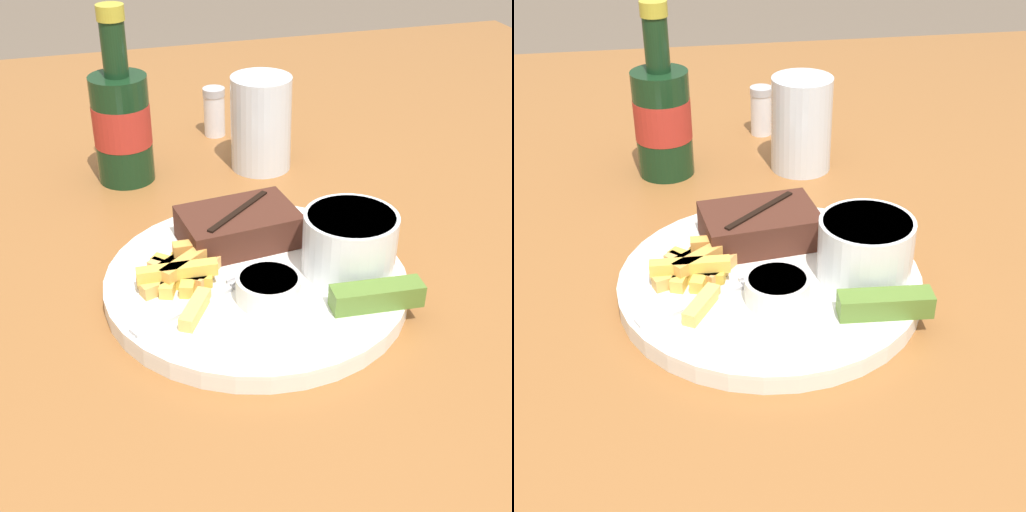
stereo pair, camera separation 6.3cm
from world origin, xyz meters
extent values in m
cube|color=#935B2D|center=(0.00, 0.00, 0.71)|extent=(1.49, 1.60, 0.04)
cylinder|color=#935B2D|center=(0.69, 0.74, 0.34)|extent=(0.06, 0.06, 0.69)
cylinder|color=white|center=(0.00, 0.00, 0.73)|extent=(0.27, 0.27, 0.01)
cylinder|color=white|center=(0.00, 0.00, 0.74)|extent=(0.27, 0.27, 0.00)
cube|color=#472319|center=(0.00, 0.06, 0.76)|extent=(0.12, 0.08, 0.03)
cube|color=black|center=(0.00, 0.06, 0.78)|extent=(0.07, 0.07, 0.00)
cube|color=#E2A256|center=(-0.04, 0.01, 0.75)|extent=(0.05, 0.05, 0.01)
cube|color=yellow|center=(-0.06, 0.04, 0.75)|extent=(0.05, 0.07, 0.01)
cube|color=#F0B35A|center=(-0.08, 0.02, 0.75)|extent=(0.05, 0.04, 0.01)
cube|color=#EBA247|center=(-0.06, 0.01, 0.76)|extent=(0.06, 0.05, 0.01)
cube|color=gold|center=(-0.07, 0.00, 0.75)|extent=(0.06, 0.03, 0.01)
cube|color=#E9A25A|center=(-0.07, 0.01, 0.75)|extent=(0.05, 0.05, 0.01)
cube|color=gold|center=(-0.07, 0.01, 0.75)|extent=(0.03, 0.06, 0.01)
cube|color=#DAA350|center=(-0.08, 0.00, 0.75)|extent=(0.05, 0.03, 0.01)
cube|color=gold|center=(-0.06, 0.02, 0.75)|extent=(0.04, 0.07, 0.01)
cube|color=#D9B656|center=(-0.06, 0.01, 0.75)|extent=(0.05, 0.03, 0.01)
cube|color=#F0A346|center=(-0.05, 0.03, 0.76)|extent=(0.05, 0.01, 0.01)
cube|color=gold|center=(-0.06, 0.02, 0.75)|extent=(0.05, 0.05, 0.01)
cube|color=#DBB95B|center=(-0.07, -0.04, 0.75)|extent=(0.04, 0.05, 0.01)
cube|color=#E9B747|center=(-0.07, 0.00, 0.76)|extent=(0.07, 0.02, 0.01)
cylinder|color=white|center=(0.08, -0.01, 0.77)|extent=(0.09, 0.09, 0.06)
cylinder|color=beige|center=(0.08, -0.01, 0.79)|extent=(0.08, 0.08, 0.01)
cylinder|color=silver|center=(0.00, -0.04, 0.76)|extent=(0.06, 0.06, 0.02)
cylinder|color=#C67A4C|center=(0.00, -0.04, 0.76)|extent=(0.05, 0.05, 0.01)
cube|color=#567A2D|center=(0.09, -0.07, 0.76)|extent=(0.08, 0.03, 0.02)
cube|color=#B7B7BC|center=(-0.07, -0.04, 0.75)|extent=(0.10, 0.05, 0.00)
cube|color=#B7B7BC|center=(-0.01, -0.01, 0.75)|extent=(0.03, 0.02, 0.00)
cube|color=#B7B7BC|center=(-0.01, -0.01, 0.75)|extent=(0.03, 0.02, 0.00)
cube|color=#B7B7BC|center=(-0.01, 0.00, 0.75)|extent=(0.03, 0.02, 0.00)
cylinder|color=#143319|center=(-0.08, 0.27, 0.79)|extent=(0.07, 0.07, 0.13)
cylinder|color=#B22D23|center=(-0.08, 0.27, 0.80)|extent=(0.07, 0.07, 0.05)
cylinder|color=#143319|center=(-0.08, 0.27, 0.88)|extent=(0.03, 0.03, 0.06)
cylinder|color=gold|center=(-0.08, 0.27, 0.92)|extent=(0.03, 0.03, 0.02)
cylinder|color=silver|center=(0.08, 0.26, 0.78)|extent=(0.07, 0.07, 0.11)
cylinder|color=white|center=(0.05, 0.37, 0.75)|extent=(0.03, 0.03, 0.05)
cylinder|color=#B7B7BC|center=(0.05, 0.37, 0.79)|extent=(0.03, 0.03, 0.01)
camera|label=1|loc=(-0.15, -0.52, 1.11)|focal=50.00mm
camera|label=2|loc=(-0.09, -0.53, 1.11)|focal=50.00mm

